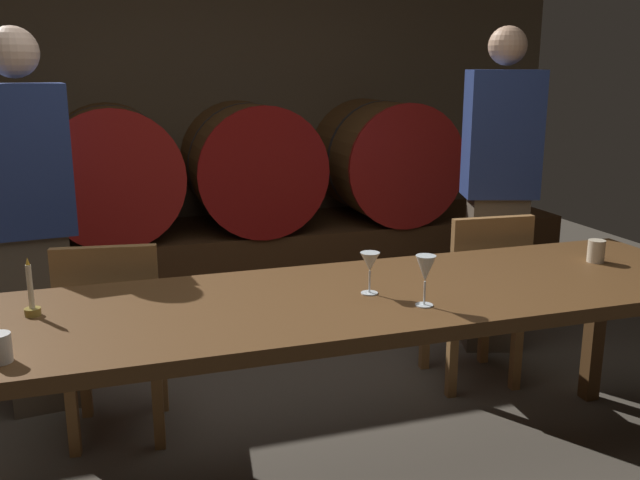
# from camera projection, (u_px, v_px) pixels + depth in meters

# --- Properties ---
(back_wall) EXTENTS (6.25, 0.24, 2.72)m
(back_wall) POSITION_uv_depth(u_px,v_px,m) (170.00, 93.00, 5.25)
(back_wall) COLOR brown
(back_wall) RESTS_ON ground
(barrel_shelf) EXTENTS (5.62, 0.90, 0.43)m
(barrel_shelf) POSITION_uv_depth(u_px,v_px,m) (187.00, 259.00, 5.01)
(barrel_shelf) COLOR #4C2D16
(barrel_shelf) RESTS_ON ground
(wine_barrel_center_left) EXTENTS (0.89, 0.94, 0.89)m
(wine_barrel_center_left) POSITION_uv_depth(u_px,v_px,m) (111.00, 171.00, 4.71)
(wine_barrel_center_left) COLOR brown
(wine_barrel_center_left) RESTS_ON barrel_shelf
(wine_barrel_center_right) EXTENTS (0.89, 0.94, 0.89)m
(wine_barrel_center_right) POSITION_uv_depth(u_px,v_px,m) (249.00, 165.00, 5.00)
(wine_barrel_center_right) COLOR brown
(wine_barrel_center_right) RESTS_ON barrel_shelf
(wine_barrel_far_right) EXTENTS (0.89, 0.94, 0.89)m
(wine_barrel_far_right) POSITION_uv_depth(u_px,v_px,m) (382.00, 159.00, 5.31)
(wine_barrel_far_right) COLOR brown
(wine_barrel_far_right) RESTS_ON barrel_shelf
(dining_table) EXTENTS (2.85, 0.80, 0.77)m
(dining_table) POSITION_uv_depth(u_px,v_px,m) (354.00, 311.00, 2.50)
(dining_table) COLOR brown
(dining_table) RESTS_ON ground
(chair_left) EXTENTS (0.45, 0.45, 0.88)m
(chair_left) POSITION_uv_depth(u_px,v_px,m) (113.00, 332.00, 2.89)
(chair_left) COLOR olive
(chair_left) RESTS_ON ground
(chair_right) EXTENTS (0.43, 0.43, 0.88)m
(chair_right) POSITION_uv_depth(u_px,v_px,m) (479.00, 291.00, 3.42)
(chair_right) COLOR olive
(chair_right) RESTS_ON ground
(guest_left) EXTENTS (0.40, 0.28, 1.72)m
(guest_left) POSITION_uv_depth(u_px,v_px,m) (30.00, 222.00, 3.11)
(guest_left) COLOR brown
(guest_left) RESTS_ON ground
(guest_right) EXTENTS (0.44, 0.35, 1.76)m
(guest_right) POSITION_uv_depth(u_px,v_px,m) (499.00, 190.00, 3.80)
(guest_right) COLOR brown
(guest_right) RESTS_ON ground
(candle_center) EXTENTS (0.05, 0.05, 0.19)m
(candle_center) POSITION_uv_depth(u_px,v_px,m) (31.00, 300.00, 2.25)
(candle_center) COLOR olive
(candle_center) RESTS_ON dining_table
(wine_glass_center) EXTENTS (0.07, 0.07, 0.15)m
(wine_glass_center) POSITION_uv_depth(u_px,v_px,m) (370.00, 263.00, 2.45)
(wine_glass_center) COLOR white
(wine_glass_center) RESTS_ON dining_table
(wine_glass_right) EXTENTS (0.07, 0.07, 0.17)m
(wine_glass_right) POSITION_uv_depth(u_px,v_px,m) (425.00, 270.00, 2.33)
(wine_glass_right) COLOR white
(wine_glass_right) RESTS_ON dining_table
(cup_right) EXTENTS (0.07, 0.07, 0.09)m
(cup_right) POSITION_uv_depth(u_px,v_px,m) (596.00, 251.00, 2.87)
(cup_right) COLOR beige
(cup_right) RESTS_ON dining_table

